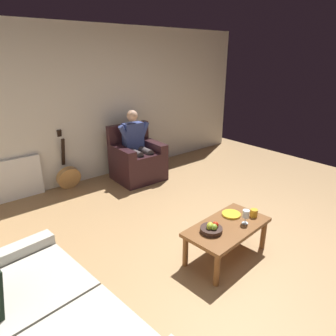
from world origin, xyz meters
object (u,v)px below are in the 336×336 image
(person_seated, at_px, (137,144))
(fruit_bowl, at_px, (212,229))
(armchair, at_px, (137,160))
(candle_jar, at_px, (254,213))
(coffee_table, at_px, (227,230))
(wine_glass_near, at_px, (246,215))
(guitar, at_px, (68,176))
(decorative_dish, at_px, (231,214))

(person_seated, xyz_separation_m, fruit_bowl, (0.75, 2.47, -0.22))
(armchair, relative_size, candle_jar, 11.00)
(coffee_table, bearing_deg, wine_glass_near, 151.96)
(armchair, bearing_deg, wine_glass_near, 84.38)
(guitar, height_order, fruit_bowl, guitar)
(wine_glass_near, distance_m, fruit_bowl, 0.43)
(person_seated, height_order, wine_glass_near, person_seated)
(armchair, xyz_separation_m, wine_glass_near, (0.34, 2.61, 0.16))
(wine_glass_near, xyz_separation_m, candle_jar, (-0.20, -0.03, -0.06))
(guitar, height_order, candle_jar, guitar)
(armchair, distance_m, coffee_table, 2.57)
(person_seated, relative_size, decorative_dish, 5.76)
(guitar, relative_size, decorative_dish, 4.63)
(guitar, bearing_deg, person_seated, 161.16)
(armchair, height_order, candle_jar, armchair)
(coffee_table, distance_m, decorative_dish, 0.24)
(guitar, bearing_deg, decorative_dish, 106.39)
(decorative_dish, bearing_deg, guitar, -73.61)
(wine_glass_near, relative_size, decorative_dish, 0.76)
(fruit_bowl, bearing_deg, person_seated, -106.94)
(coffee_table, bearing_deg, guitar, -78.02)
(armchair, distance_m, candle_jar, 2.58)
(decorative_dish, bearing_deg, person_seated, -97.68)
(coffee_table, distance_m, guitar, 2.95)
(guitar, distance_m, decorative_dish, 2.89)
(armchair, distance_m, person_seated, 0.32)
(person_seated, height_order, fruit_bowl, person_seated)
(coffee_table, height_order, fruit_bowl, fruit_bowl)
(coffee_table, relative_size, wine_glass_near, 6.31)
(armchair, bearing_deg, fruit_bowl, 75.08)
(guitar, relative_size, candle_jar, 11.23)
(decorative_dish, bearing_deg, armchair, -97.63)
(person_seated, xyz_separation_m, candle_jar, (0.14, 2.56, -0.22))
(wine_glass_near, xyz_separation_m, fruit_bowl, (0.41, -0.12, -0.07))
(guitar, bearing_deg, armchair, 162.04)
(armchair, bearing_deg, person_seated, 90.00)
(wine_glass_near, bearing_deg, guitar, -75.12)
(armchair, xyz_separation_m, candle_jar, (0.14, 2.58, 0.10))
(fruit_bowl, distance_m, candle_jar, 0.61)
(fruit_bowl, height_order, decorative_dish, fruit_bowl)
(person_seated, distance_m, candle_jar, 2.57)
(armchair, bearing_deg, candle_jar, 88.69)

